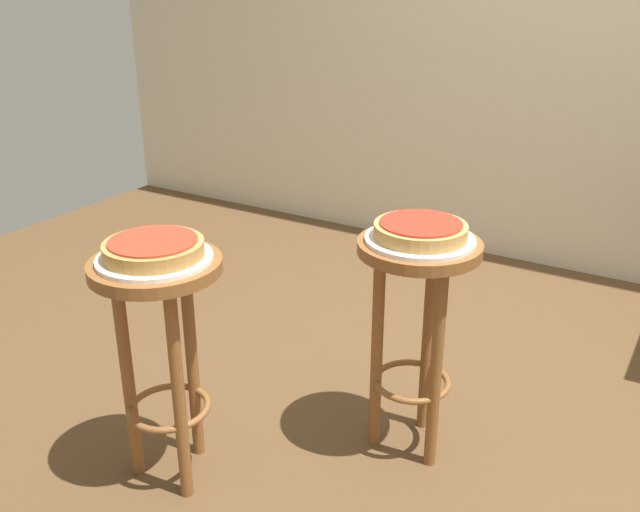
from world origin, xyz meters
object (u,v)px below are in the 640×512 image
stool_foreground (161,324)px  serving_plate_foreground (155,258)px  serving_plate_middle (420,239)px  pizza_middle (421,230)px  pizza_foreground (154,248)px  stool_middle (416,302)px

stool_foreground → serving_plate_foreground: 0.20m
stool_foreground → serving_plate_middle: serving_plate_middle is taller
stool_foreground → pizza_middle: size_ratio=2.62×
pizza_foreground → serving_plate_middle: (0.55, 0.49, -0.03)m
serving_plate_middle → pizza_middle: 0.03m
serving_plate_foreground → pizza_foreground: bearing=0.0°
stool_foreground → pizza_middle: bearing=41.9°
pizza_middle → serving_plate_foreground: bearing=-138.1°
serving_plate_foreground → pizza_middle: 0.73m
stool_middle → serving_plate_middle: serving_plate_middle is taller
serving_plate_foreground → pizza_middle: size_ratio=1.17×
serving_plate_foreground → stool_middle: bearing=41.9°
stool_foreground → pizza_middle: pizza_middle is taller
stool_middle → serving_plate_middle: size_ratio=2.20×
serving_plate_foreground → pizza_middle: (0.55, 0.49, 0.03)m
pizza_foreground → stool_middle: pizza_foreground is taller
pizza_foreground → stool_foreground: bearing=-90.0°
serving_plate_foreground → stool_middle: 0.76m
serving_plate_foreground → serving_plate_middle: (0.55, 0.49, 0.00)m
pizza_foreground → pizza_middle: size_ratio=1.00×
stool_foreground → stool_middle: 0.73m
serving_plate_middle → pizza_middle: pizza_middle is taller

